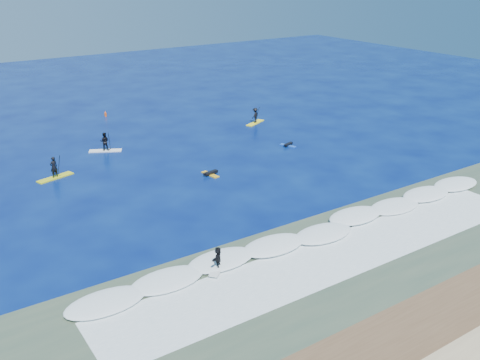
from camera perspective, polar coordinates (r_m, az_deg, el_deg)
ground at (r=45.83m, az=-0.80°, el=-1.25°), size 160.00×160.00×0.00m
wet_sand_strip at (r=32.26m, az=21.12°, el=-13.80°), size 90.00×5.00×0.08m
shallow_water at (r=36.13m, az=11.51°, el=-8.53°), size 90.00×13.00×0.01m
breaking_wave at (r=38.63m, az=7.34°, el=-6.12°), size 40.00×6.00×0.30m
whitewater at (r=36.73m, az=10.41°, el=-7.90°), size 34.00×5.00×0.02m
sup_paddler_left at (r=51.33m, az=-19.20°, el=0.97°), size 3.49×1.75×2.38m
sup_paddler_center at (r=57.35m, az=-14.23°, el=3.84°), size 3.33×2.30×2.34m
sup_paddler_right at (r=65.76m, az=1.63°, el=6.80°), size 3.20×2.11×2.23m
prone_paddler_near at (r=49.48m, az=-3.19°, el=0.70°), size 1.63×2.10×0.43m
prone_paddler_far at (r=57.63m, az=5.14°, el=3.75°), size 1.44×1.89×0.38m
wave_surfer at (r=34.08m, az=-2.37°, el=-8.39°), size 1.97×1.83×1.53m
marker_buoy at (r=71.05m, az=-14.15°, el=6.84°), size 0.31×0.31×0.73m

